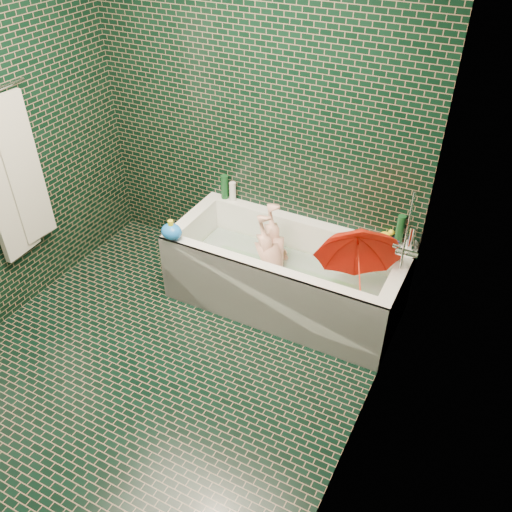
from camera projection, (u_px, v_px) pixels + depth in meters
The scene contains 19 objects.
floor at pixel (159, 370), 3.61m from camera, with size 2.80×2.80×0.00m, color black.
wall_back at pixel (255, 119), 3.87m from camera, with size 2.80×2.80×0.00m, color black.
wall_right at pixel (371, 282), 2.39m from camera, with size 2.80×2.80×0.00m, color black.
bathtub at pixel (285, 281), 4.04m from camera, with size 1.70×0.75×0.55m.
bath_mat at pixel (285, 285), 4.08m from camera, with size 1.35×0.47×0.01m, color green.
water at pixel (286, 270), 4.00m from camera, with size 1.48×0.53×0.00m, color silver.
towel at pixel (11, 178), 3.62m from camera, with size 0.08×0.44×1.12m.
faucet at pixel (405, 248), 3.41m from camera, with size 0.18×0.19×0.55m.
child at pixel (274, 266), 4.02m from camera, with size 0.34×0.22×0.93m, color #EDAA94.
umbrella at pixel (359, 267), 3.57m from camera, with size 0.57×0.57×0.50m, color red.
soap_bottle_a at pixel (411, 248), 3.79m from camera, with size 0.10×0.11×0.27m, color white.
soap_bottle_b at pixel (392, 247), 3.81m from camera, with size 0.08×0.09×0.19m, color #3F1E72.
soap_bottle_c at pixel (387, 244), 3.83m from camera, with size 0.13×0.13×0.16m, color #12421D.
bottle_right_tall at pixel (400, 230), 3.77m from camera, with size 0.06×0.06×0.23m, color #12421D.
bottle_right_pump at pixel (412, 239), 3.71m from camera, with size 0.05×0.05×0.19m, color silver.
bottle_left_tall at pixel (225, 187), 4.29m from camera, with size 0.06×0.06×0.20m, color #12421D.
bottle_left_short at pixel (233, 192), 4.28m from camera, with size 0.05×0.05×0.16m, color white.
rubber_duck at pixel (387, 235), 3.84m from camera, with size 0.12×0.08×0.09m.
bath_toy at pixel (171, 231), 3.84m from camera, with size 0.17×0.15×0.15m.
Camera 1 is at (1.70, -1.88, 2.76)m, focal length 38.00 mm.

